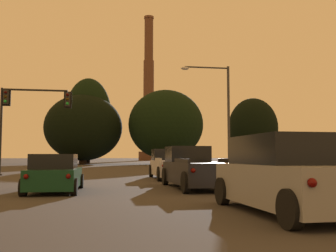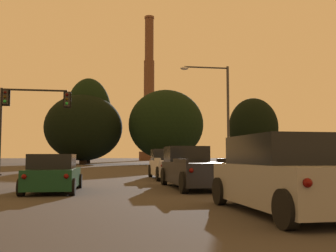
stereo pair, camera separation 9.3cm
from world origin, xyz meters
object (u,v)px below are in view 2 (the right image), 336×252
(pickup_truck_right_lane_front, at_px, (169,165))
(smokestack, at_px, (149,103))
(street_lamp, at_px, (220,106))
(traffic_light_overhead_left, at_px, (24,109))
(suv_right_lane_third, at_px, (282,175))
(pickup_truck_right_lane_second, at_px, (193,169))
(hatchback_left_lane_second, at_px, (53,174))

(pickup_truck_right_lane_front, height_order, smokestack, smokestack)
(street_lamp, bearing_deg, traffic_light_overhead_left, 179.19)
(traffic_light_overhead_left, height_order, smokestack, smokestack)
(smokestack, bearing_deg, traffic_light_overhead_left, -101.54)
(suv_right_lane_third, xyz_separation_m, pickup_truck_right_lane_second, (-0.39, 7.82, -0.09))
(traffic_light_overhead_left, xyz_separation_m, smokestack, (20.01, 98.02, 14.07))
(pickup_truck_right_lane_second, xyz_separation_m, pickup_truck_right_lane_front, (0.12, 7.12, 0.00))
(hatchback_left_lane_second, bearing_deg, traffic_light_overhead_left, 106.21)
(traffic_light_overhead_left, bearing_deg, smokestack, 78.46)
(hatchback_left_lane_second, height_order, street_lamp, street_lamp)
(hatchback_left_lane_second, relative_size, street_lamp, 0.49)
(pickup_truck_right_lane_second, distance_m, pickup_truck_right_lane_front, 7.12)
(hatchback_left_lane_second, relative_size, smokestack, 0.09)
(suv_right_lane_third, xyz_separation_m, pickup_truck_right_lane_front, (-0.27, 14.94, -0.09))
(suv_right_lane_third, relative_size, pickup_truck_right_lane_front, 0.89)
(pickup_truck_right_lane_front, relative_size, smokestack, 0.12)
(traffic_light_overhead_left, distance_m, smokestack, 101.02)
(suv_right_lane_third, height_order, pickup_truck_right_lane_front, suv_right_lane_third)
(pickup_truck_right_lane_front, height_order, traffic_light_overhead_left, traffic_light_overhead_left)
(pickup_truck_right_lane_front, relative_size, hatchback_left_lane_second, 1.34)
(traffic_light_overhead_left, height_order, street_lamp, street_lamp)
(street_lamp, xyz_separation_m, smokestack, (5.33, 98.23, 13.61))
(suv_right_lane_third, distance_m, street_lamp, 21.52)
(traffic_light_overhead_left, bearing_deg, pickup_truck_right_lane_front, -30.89)
(pickup_truck_right_lane_front, xyz_separation_m, smokestack, (10.27, 103.84, 18.06))
(pickup_truck_right_lane_second, relative_size, pickup_truck_right_lane_front, 1.00)
(suv_right_lane_third, bearing_deg, smokestack, 83.55)
(suv_right_lane_third, height_order, smokestack, smokestack)
(pickup_truck_right_lane_front, bearing_deg, pickup_truck_right_lane_second, -89.99)
(pickup_truck_right_lane_second, bearing_deg, pickup_truck_right_lane_front, 88.14)
(pickup_truck_right_lane_front, xyz_separation_m, street_lamp, (4.94, 5.62, 4.45))
(traffic_light_overhead_left, xyz_separation_m, street_lamp, (14.68, -0.21, 0.47))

